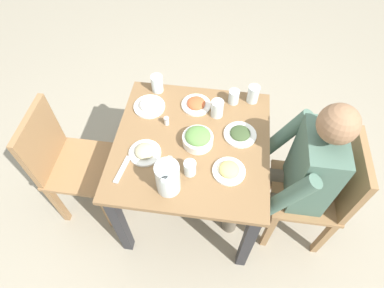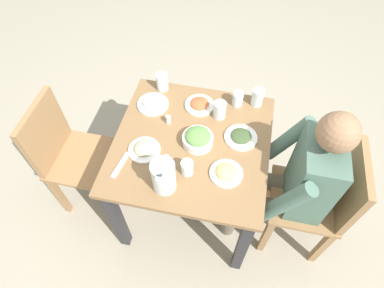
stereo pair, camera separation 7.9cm
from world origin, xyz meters
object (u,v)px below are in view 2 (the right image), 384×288
salad_bowl (198,138)px  plate_rice_curry (200,104)px  plate_dolmas (241,137)px  water_glass_near_right (162,82)px  dining_table (192,156)px  water_glass_near_left (257,97)px  salt_shaker (168,119)px  plate_beans (144,149)px  chair_near (321,198)px  chair_far (69,153)px  water_glass_far_left (238,99)px  plate_yoghurt (153,103)px  water_pitcher (164,176)px  plate_fries (226,172)px  diner_near (291,179)px  water_glass_center (220,110)px  water_glass_far_right (187,168)px

salad_bowl → plate_rice_curry: (0.27, 0.04, -0.03)m
plate_dolmas → water_glass_near_right: (0.29, 0.53, 0.04)m
dining_table → plate_dolmas: bearing=-72.5°
water_glass_near_left → water_glass_near_right: bearing=89.1°
water_glass_near_right → salt_shaker: bearing=-158.1°
plate_beans → salt_shaker: size_ratio=3.24×
chair_near → chair_far: bearing=90.3°
chair_far → water_glass_far_left: 1.11m
water_glass_far_left → water_glass_near_right: (0.04, 0.48, 0.01)m
chair_far → plate_beans: size_ratio=5.14×
plate_yoghurt → water_glass_near_left: bearing=-77.0°
plate_rice_curry → water_glass_near_right: water_glass_near_right is taller
dining_table → chair_near: bearing=-94.8°
salad_bowl → salt_shaker: salad_bowl is taller
water_glass_far_left → plate_rice_curry: bearing=105.9°
water_pitcher → plate_yoghurt: 0.57m
plate_fries → plate_rice_curry: size_ratio=0.97×
salt_shaker → plate_rice_curry: bearing=-42.3°
water_glass_near_right → salad_bowl: bearing=-140.9°
salad_bowl → water_glass_far_left: (0.33, -0.17, 0.00)m
chair_far → plate_rice_curry: size_ratio=5.05×
chair_far → water_glass_near_right: bearing=-48.7°
chair_near → chair_far: same height
plate_beans → plate_yoghurt: bearing=8.3°
plate_yoghurt → water_glass_near_left: (0.14, -0.61, 0.04)m
water_pitcher → water_glass_near_right: bearing=16.0°
diner_near → water_glass_near_right: size_ratio=10.65×
salt_shaker → water_glass_far_left: bearing=-58.3°
water_glass_center → water_glass_far_right: bearing=166.4°
chair_near → plate_fries: (-0.10, 0.56, 0.26)m
plate_yoghurt → water_glass_near_left: water_glass_near_left is taller
salt_shaker → chair_near: bearing=-100.6°
water_glass_near_left → water_glass_far_left: (-0.03, 0.11, -0.01)m
water_glass_center → water_glass_far_left: bearing=-37.7°
chair_far → water_pitcher: (-0.22, -0.70, 0.34)m
plate_fries → chair_near: bearing=-79.8°
water_glass_near_left → water_glass_near_right: size_ratio=1.00×
water_glass_near_right → chair_far: bearing=131.3°
plate_dolmas → water_glass_center: size_ratio=1.71×
plate_dolmas → plate_yoghurt: plate_yoghurt is taller
plate_yoghurt → dining_table: bearing=-127.8°
water_pitcher → plate_dolmas: 0.52m
water_glass_near_left → salt_shaker: size_ratio=2.07×
water_glass_far_right → plate_rice_curry: bearing=3.5°
plate_rice_curry → water_glass_near_right: (0.10, 0.26, 0.04)m
plate_beans → salt_shaker: bearing=-19.5°
plate_rice_curry → water_glass_near_left: size_ratio=1.59×
diner_near → water_glass_near_left: size_ratio=10.67×
water_glass_near_left → water_glass_center: (-0.14, 0.20, -0.00)m
salad_bowl → plate_yoghurt: bearing=55.7°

